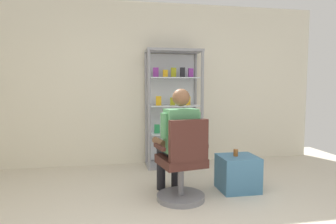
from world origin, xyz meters
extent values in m
cube|color=silver|center=(0.00, 3.00, 1.35)|extent=(6.00, 0.10, 2.70)
cylinder|color=gray|center=(-0.02, 2.50, 0.95)|extent=(0.05, 0.05, 1.90)
cylinder|color=gray|center=(0.82, 2.50, 0.95)|extent=(0.05, 0.05, 1.90)
cylinder|color=gray|center=(-0.02, 2.90, 0.95)|extent=(0.05, 0.05, 1.90)
cylinder|color=gray|center=(0.82, 2.90, 0.95)|extent=(0.05, 0.05, 1.90)
cube|color=gray|center=(0.40, 2.70, 1.88)|extent=(0.90, 0.45, 0.04)
cube|color=gray|center=(0.40, 2.70, 0.02)|extent=(0.90, 0.45, 0.04)
cube|color=silver|center=(0.40, 2.92, 0.95)|extent=(0.84, 0.02, 1.80)
cube|color=silver|center=(0.40, 2.70, 0.55)|extent=(0.82, 0.39, 0.02)
cube|color=#268C4C|center=(0.12, 2.67, 0.63)|extent=(0.09, 0.05, 0.14)
cube|color=gold|center=(0.31, 2.73, 0.63)|extent=(0.08, 0.04, 0.15)
cube|color=#268C4C|center=(0.50, 2.69, 0.63)|extent=(0.09, 0.05, 0.14)
cube|color=#999919|center=(0.66, 2.72, 0.64)|extent=(0.08, 0.04, 0.16)
cube|color=silver|center=(0.40, 2.70, 1.00)|extent=(0.82, 0.39, 0.02)
cube|color=gold|center=(0.15, 2.70, 1.08)|extent=(0.09, 0.06, 0.15)
cube|color=#999919|center=(0.40, 2.75, 1.07)|extent=(0.08, 0.04, 0.12)
cube|color=gold|center=(0.64, 2.72, 1.08)|extent=(0.09, 0.04, 0.14)
cube|color=silver|center=(0.40, 2.70, 1.45)|extent=(0.82, 0.39, 0.02)
cube|color=purple|center=(0.12, 2.75, 1.54)|extent=(0.09, 0.05, 0.16)
cube|color=gold|center=(0.26, 2.68, 1.52)|extent=(0.08, 0.04, 0.12)
cube|color=#999919|center=(0.40, 2.70, 1.54)|extent=(0.09, 0.05, 0.16)
cube|color=black|center=(0.55, 2.69, 1.54)|extent=(0.07, 0.05, 0.16)
cube|color=purple|center=(0.69, 2.71, 1.53)|extent=(0.08, 0.05, 0.15)
cylinder|color=slate|center=(0.19, 1.25, 0.03)|extent=(0.56, 0.56, 0.06)
cylinder|color=slate|center=(0.19, 1.25, 0.24)|extent=(0.07, 0.07, 0.41)
cube|color=#3F1E19|center=(0.19, 1.25, 0.46)|extent=(0.56, 0.56, 0.10)
cube|color=#3F1E19|center=(0.23, 1.05, 0.73)|extent=(0.45, 0.16, 0.45)
cube|color=#3F1E19|center=(0.44, 1.30, 0.64)|extent=(0.09, 0.30, 0.04)
cube|color=#3F1E19|center=(-0.07, 1.21, 0.64)|extent=(0.09, 0.30, 0.04)
cylinder|color=black|center=(0.25, 1.47, 0.56)|extent=(0.21, 0.42, 0.14)
cylinder|color=black|center=(0.21, 1.66, 0.28)|extent=(0.11, 0.11, 0.56)
cylinder|color=black|center=(0.05, 1.43, 0.56)|extent=(0.21, 0.42, 0.14)
cylinder|color=black|center=(0.02, 1.63, 0.28)|extent=(0.11, 0.11, 0.56)
cube|color=#4C8C59|center=(0.19, 1.25, 0.81)|extent=(0.39, 0.28, 0.50)
sphere|color=brown|center=(0.19, 1.25, 1.19)|extent=(0.20, 0.20, 0.20)
cylinder|color=#4C8C59|center=(0.38, 1.29, 0.88)|extent=(0.09, 0.09, 0.28)
cylinder|color=brown|center=(0.35, 1.47, 0.66)|extent=(0.13, 0.31, 0.08)
cylinder|color=#4C8C59|center=(-0.01, 1.22, 0.88)|extent=(0.09, 0.09, 0.28)
cylinder|color=brown|center=(-0.04, 1.39, 0.66)|extent=(0.13, 0.31, 0.08)
cube|color=teal|center=(0.97, 1.42, 0.22)|extent=(0.47, 0.43, 0.44)
cylinder|color=brown|center=(0.94, 1.43, 0.48)|extent=(0.06, 0.06, 0.09)
camera|label=1|loc=(-0.57, -1.96, 1.32)|focal=31.22mm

